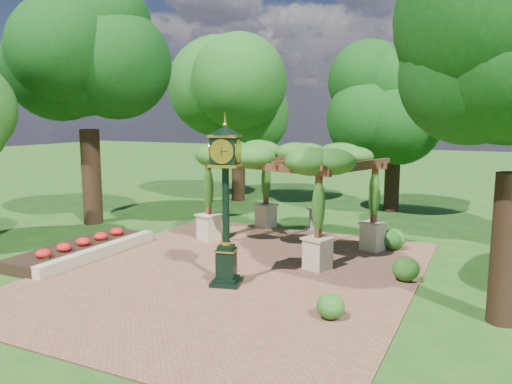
% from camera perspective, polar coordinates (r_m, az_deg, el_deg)
% --- Properties ---
extents(ground, '(120.00, 120.00, 0.00)m').
position_cam_1_polar(ground, '(13.87, -4.58, -10.44)').
color(ground, '#1E4714').
rests_on(ground, ground).
extents(brick_plaza, '(10.00, 12.00, 0.04)m').
position_cam_1_polar(brick_plaza, '(14.69, -2.59, -9.24)').
color(brick_plaza, brown).
rests_on(brick_plaza, ground).
extents(border_wall, '(0.35, 5.00, 0.40)m').
position_cam_1_polar(border_wall, '(16.87, -17.40, -6.62)').
color(border_wall, '#C6B793').
rests_on(border_wall, ground).
extents(flower_bed, '(1.50, 5.00, 0.36)m').
position_cam_1_polar(flower_bed, '(17.49, -19.56, -6.26)').
color(flower_bed, red).
rests_on(flower_bed, ground).
extents(pedestal_clock, '(1.03, 1.03, 4.34)m').
position_cam_1_polar(pedestal_clock, '(13.10, -3.49, 0.16)').
color(pedestal_clock, black).
rests_on(pedestal_clock, brick_plaza).
extents(pergola, '(6.69, 5.33, 3.67)m').
position_cam_1_polar(pergola, '(17.26, 3.71, 3.58)').
color(pergola, beige).
rests_on(pergola, brick_plaza).
extents(sundial, '(0.55, 0.55, 0.91)m').
position_cam_1_polar(sundial, '(20.11, 6.45, -3.25)').
color(sundial, gray).
rests_on(sundial, ground).
extents(shrub_front, '(0.83, 0.83, 0.58)m').
position_cam_1_polar(shrub_front, '(11.55, 8.52, -12.78)').
color(shrub_front, '#255919').
rests_on(shrub_front, brick_plaza).
extents(shrub_mid, '(0.93, 0.93, 0.66)m').
position_cam_1_polar(shrub_mid, '(14.47, 16.75, -8.44)').
color(shrub_mid, '#275A19').
rests_on(shrub_mid, brick_plaza).
extents(shrub_back, '(1.01, 1.01, 0.70)m').
position_cam_1_polar(shrub_back, '(17.66, 15.41, -5.22)').
color(shrub_back, '#27661D').
rests_on(shrub_back, brick_plaza).
extents(tree_west_near, '(4.30, 4.30, 10.31)m').
position_cam_1_polar(tree_west_near, '(22.19, -18.92, 14.70)').
color(tree_west_near, '#352115').
rests_on(tree_west_near, ground).
extents(tree_west_far, '(4.86, 4.86, 8.13)m').
position_cam_1_polar(tree_west_far, '(26.82, -2.08, 10.90)').
color(tree_west_far, black).
rests_on(tree_west_far, ground).
extents(tree_north, '(4.45, 4.45, 7.42)m').
position_cam_1_polar(tree_north, '(24.49, 15.62, 9.66)').
color(tree_north, black).
rests_on(tree_north, ground).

